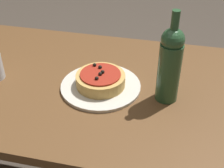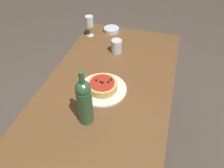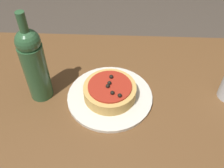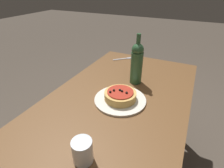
{
  "view_description": "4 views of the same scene",
  "coord_description": "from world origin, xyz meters",
  "px_view_note": "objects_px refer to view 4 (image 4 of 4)",
  "views": [
    {
      "loc": [
        -0.29,
        0.92,
        1.42
      ],
      "look_at": [
        -0.1,
        0.06,
        0.79
      ],
      "focal_mm": 50.0,
      "sensor_mm": 36.0,
      "label": 1
    },
    {
      "loc": [
        -0.94,
        -0.3,
        1.66
      ],
      "look_at": [
        -0.04,
        -0.04,
        0.8
      ],
      "focal_mm": 35.0,
      "sensor_mm": 36.0,
      "label": 2
    },
    {
      "loc": [
        -0.01,
        -0.58,
        1.43
      ],
      "look_at": [
        -0.04,
        0.03,
        0.8
      ],
      "focal_mm": 42.0,
      "sensor_mm": 36.0,
      "label": 3
    },
    {
      "loc": [
        0.71,
        0.33,
        1.33
      ],
      "look_at": [
        -0.03,
        -0.02,
        0.84
      ],
      "focal_mm": 28.0,
      "sensor_mm": 36.0,
      "label": 4
    }
  ],
  "objects_px": {
    "pizza": "(120,95)",
    "water_cup": "(83,151)",
    "fork": "(124,59)",
    "dining_table": "(114,116)",
    "dinner_plate": "(120,100)",
    "wine_bottle": "(137,63)"
  },
  "relations": [
    {
      "from": "pizza",
      "to": "water_cup",
      "type": "bearing_deg",
      "value": 3.79
    },
    {
      "from": "wine_bottle",
      "to": "fork",
      "type": "height_order",
      "value": "wine_bottle"
    },
    {
      "from": "dinner_plate",
      "to": "water_cup",
      "type": "xyz_separation_m",
      "value": [
        0.42,
        0.03,
        0.04
      ]
    },
    {
      "from": "dining_table",
      "to": "wine_bottle",
      "type": "xyz_separation_m",
      "value": [
        -0.28,
        0.03,
        0.23
      ]
    },
    {
      "from": "pizza",
      "to": "wine_bottle",
      "type": "height_order",
      "value": "wine_bottle"
    },
    {
      "from": "dining_table",
      "to": "pizza",
      "type": "distance_m",
      "value": 0.13
    },
    {
      "from": "wine_bottle",
      "to": "fork",
      "type": "bearing_deg",
      "value": -147.59
    },
    {
      "from": "dining_table",
      "to": "pizza",
      "type": "height_order",
      "value": "pizza"
    },
    {
      "from": "dinner_plate",
      "to": "pizza",
      "type": "height_order",
      "value": "pizza"
    },
    {
      "from": "dining_table",
      "to": "fork",
      "type": "bearing_deg",
      "value": -163.13
    },
    {
      "from": "pizza",
      "to": "water_cup",
      "type": "height_order",
      "value": "water_cup"
    },
    {
      "from": "wine_bottle",
      "to": "pizza",
      "type": "bearing_deg",
      "value": -2.0
    },
    {
      "from": "pizza",
      "to": "fork",
      "type": "distance_m",
      "value": 0.63
    },
    {
      "from": "pizza",
      "to": "water_cup",
      "type": "xyz_separation_m",
      "value": [
        0.42,
        0.03,
        0.01
      ]
    },
    {
      "from": "water_cup",
      "to": "wine_bottle",
      "type": "bearing_deg",
      "value": -178.32
    },
    {
      "from": "fork",
      "to": "dining_table",
      "type": "bearing_deg",
      "value": -115.62
    },
    {
      "from": "pizza",
      "to": "wine_bottle",
      "type": "xyz_separation_m",
      "value": [
        -0.24,
        0.01,
        0.11
      ]
    },
    {
      "from": "dining_table",
      "to": "dinner_plate",
      "type": "distance_m",
      "value": 0.11
    },
    {
      "from": "pizza",
      "to": "dinner_plate",
      "type": "bearing_deg",
      "value": 133.75
    },
    {
      "from": "dining_table",
      "to": "dinner_plate",
      "type": "relative_size",
      "value": 5.09
    },
    {
      "from": "water_cup",
      "to": "fork",
      "type": "bearing_deg",
      "value": -166.56
    },
    {
      "from": "dining_table",
      "to": "dinner_plate",
      "type": "height_order",
      "value": "dinner_plate"
    }
  ]
}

